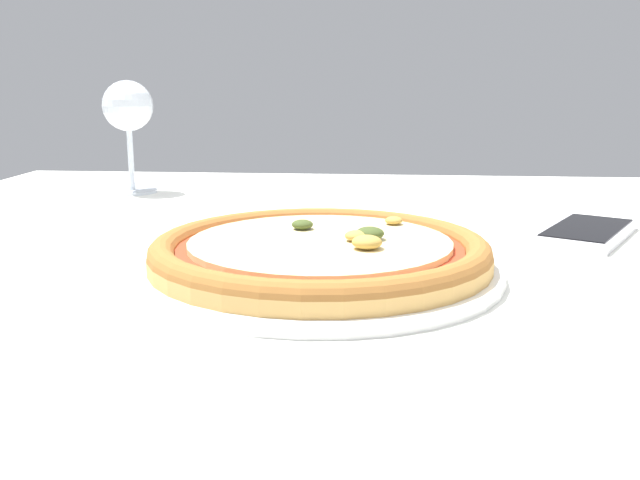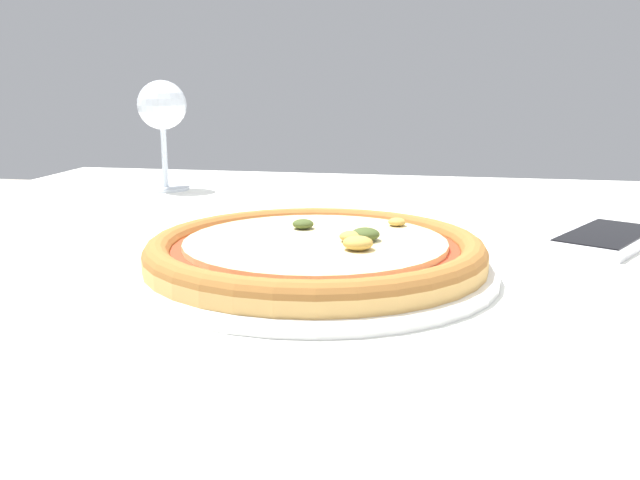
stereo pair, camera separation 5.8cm
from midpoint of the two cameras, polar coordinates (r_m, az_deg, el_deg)
The scene contains 4 objects.
dining_table at distance 0.66m, azimuth 13.04°, elevation -8.47°, with size 1.31×1.12×0.73m.
pizza_plate at distance 0.58m, azimuth 2.86°, elevation -1.27°, with size 0.30×0.30×0.04m.
wine_glass_far_left at distance 1.03m, azimuth -10.74°, elevation 10.16°, with size 0.07×0.07×0.15m.
cell_phone at distance 0.76m, azimuth 24.32°, elevation 0.09°, with size 0.13×0.16×0.01m.
Camera 2 is at (-0.00, -0.61, 0.89)m, focal length 40.00 mm.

